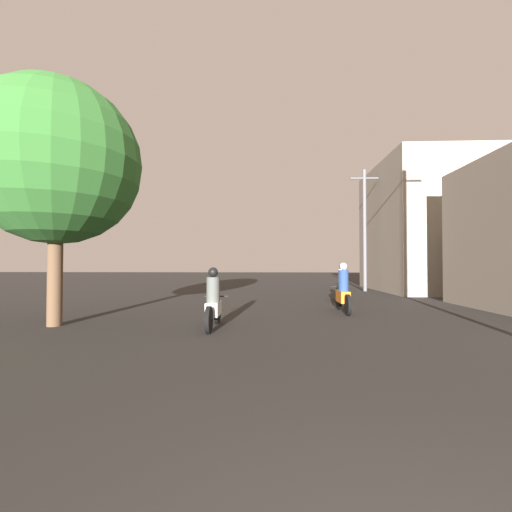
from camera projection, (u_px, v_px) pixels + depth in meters
motorcycle_white at (213, 304)px, 8.43m from camera, size 0.60×1.92×1.50m
motorcycle_orange at (343, 293)px, 11.16m from camera, size 0.60×2.06×1.62m
motorcycle_green at (342, 286)px, 14.28m from camera, size 0.60×2.13×1.59m
building_right_far at (423, 227)px, 20.11m from camera, size 5.32×7.95×7.43m
utility_pole_far at (365, 227)px, 19.70m from camera, size 1.60×0.20×7.02m
street_tree at (56, 163)px, 8.83m from camera, size 4.23×4.23×6.32m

